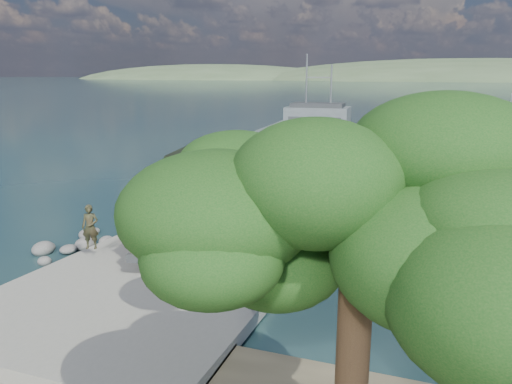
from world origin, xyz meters
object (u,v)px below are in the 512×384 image
object	(u,v)px
landing_craft	(296,164)
overhang_tree	(335,201)
military_truck	(195,198)
sailboat_near	(504,161)
pier	(472,175)
soldier	(91,235)
sailboat_far	(504,161)

from	to	relation	value
landing_craft	overhang_tree	size ratio (longest dim) A/B	4.54
military_truck	sailboat_near	distance (m)	35.95
pier	overhang_tree	size ratio (longest dim) A/B	5.15
pier	overhang_tree	world-z (taller)	overhang_tree
overhang_tree	soldier	bearing A→B (deg)	147.04
sailboat_near	pier	bearing A→B (deg)	-91.15
pier	soldier	distance (m)	26.31
sailboat_far	landing_craft	bearing A→B (deg)	-141.30
military_truck	sailboat_near	world-z (taller)	sailboat_near
pier	landing_craft	size ratio (longest dim) A/B	1.13
sailboat_near	overhang_tree	distance (m)	44.46
soldier	sailboat_near	distance (m)	40.85
soldier	sailboat_far	size ratio (longest dim) A/B	0.33
soldier	sailboat_far	bearing A→B (deg)	38.90
military_truck	sailboat_far	distance (m)	36.14
pier	overhang_tree	distance (m)	28.93
landing_craft	pier	bearing A→B (deg)	-17.50
landing_craft	sailboat_near	distance (m)	21.14
landing_craft	soldier	size ratio (longest dim) A/B	19.02
military_truck	sailboat_far	bearing A→B (deg)	51.13
military_truck	sailboat_near	xyz separation A→B (m)	(17.39, 31.38, -2.26)
landing_craft	sailboat_far	size ratio (longest dim) A/B	6.21
sailboat_far	overhang_tree	bearing A→B (deg)	-95.80
pier	landing_craft	xyz separation A→B (m)	(-13.89, 3.46, -0.67)
military_truck	soldier	distance (m)	5.18
military_truck	overhang_tree	xyz separation A→B (m)	(9.18, -11.92, 3.59)
landing_craft	sailboat_far	world-z (taller)	landing_craft
landing_craft	military_truck	size ratio (longest dim) A/B	4.06
military_truck	overhang_tree	size ratio (longest dim) A/B	1.12
landing_craft	sailboat_far	xyz separation A→B (m)	(17.69, 11.82, -0.60)
landing_craft	sailboat_far	bearing A→B (deg)	30.24
military_truck	sailboat_far	world-z (taller)	sailboat_far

